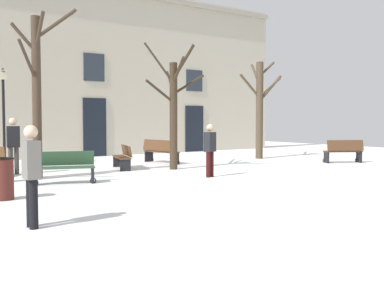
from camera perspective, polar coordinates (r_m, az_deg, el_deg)
ground_plane at (r=14.38m, az=4.40°, el=-3.97°), size 34.78×34.78×0.00m
building_facade at (r=22.79m, az=-11.57°, el=9.00°), size 21.73×0.60×8.18m
tree_left_of_center at (r=14.61m, az=-18.58°, el=6.62°), size 2.11×1.20×5.25m
tree_right_of_center at (r=20.95m, az=8.39°, el=4.67°), size 1.98×2.28×4.41m
tree_center at (r=16.18m, az=-2.27°, el=4.60°), size 2.44×2.67×4.40m
streetlamp at (r=18.45m, az=-22.30°, el=4.33°), size 0.30×0.30×3.65m
litter_bin at (r=10.86m, az=-22.31°, el=-3.99°), size 0.46×0.46×0.92m
bench_near_lamp at (r=13.06m, az=-15.54°, el=-2.74°), size 1.69×0.93×0.89m
bench_back_to_back_right at (r=19.63m, az=18.25°, el=-0.86°), size 1.58×1.16×0.94m
bench_back_to_back_left at (r=18.55m, az=-3.97°, el=-0.87°), size 0.69×1.88×0.95m
bench_facing_shops at (r=16.53m, az=-8.54°, el=-1.56°), size 0.89×1.71×0.84m
person_strolling at (r=15.71m, az=-21.25°, el=0.16°), size 0.40×0.26×1.81m
person_by_shop_door at (r=14.00m, az=2.23°, el=-0.50°), size 0.43×0.34×1.61m
person_near_bench at (r=7.84m, az=-19.25°, el=-3.20°), size 0.23×0.39×1.66m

